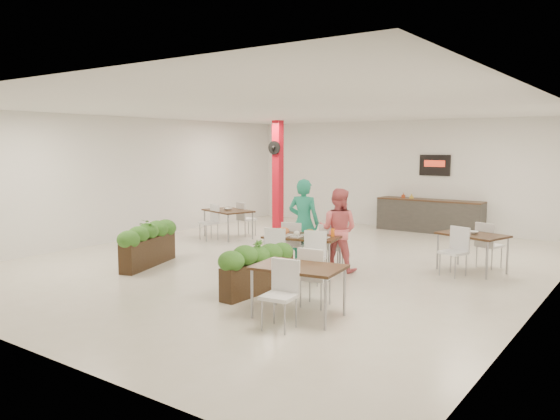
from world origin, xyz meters
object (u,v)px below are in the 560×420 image
object	(u,v)px
diner_man	(304,223)
planter_right	(258,265)
side_table_a	(228,214)
red_column	(278,173)
service_counter	(429,215)
side_table_b	(472,240)
side_table_c	(299,274)
main_table	(302,242)
planter_left	(148,242)
diner_woman	(338,230)

from	to	relation	value
diner_man	planter_right	bearing A→B (deg)	90.93
diner_man	side_table_a	world-z (taller)	diner_man
planter_right	red_column	bearing A→B (deg)	123.17
service_counter	side_table_b	xyz separation A→B (m)	(2.46, -4.33, 0.14)
side_table_a	side_table_c	size ratio (longest dim) A/B	1.01
service_counter	side_table_a	xyz separation A→B (m)	(-4.05, -4.06, 0.15)
red_column	side_table_b	bearing A→B (deg)	-20.93
main_table	planter_left	bearing A→B (deg)	-157.84
side_table_a	side_table_b	bearing A→B (deg)	14.51
diner_man	side_table_b	world-z (taller)	diner_man
diner_woman	diner_man	bearing A→B (deg)	-12.43
service_counter	diner_man	size ratio (longest dim) A/B	1.68
planter_right	planter_left	bearing A→B (deg)	173.91
side_table_a	side_table_b	size ratio (longest dim) A/B	1.00
planter_left	side_table_a	world-z (taller)	planter_left
planter_left	side_table_b	bearing A→B (deg)	30.95
planter_left	planter_right	distance (m)	3.11
diner_woman	side_table_a	xyz separation A→B (m)	(-4.34, 1.73, -0.18)
main_table	side_table_c	size ratio (longest dim) A/B	1.11
main_table	side_table_a	size ratio (longest dim) A/B	1.10
diner_woman	main_table	bearing A→B (deg)	45.69
main_table	diner_man	distance (m)	0.81
side_table_c	main_table	bearing A→B (deg)	114.08
service_counter	planter_right	bearing A→B (deg)	-89.96
main_table	planter_right	bearing A→B (deg)	-85.18
red_column	diner_man	size ratio (longest dim) A/B	1.79
red_column	planter_left	xyz separation A→B (m)	(0.91, -5.79, -1.14)
planter_left	side_table_b	size ratio (longest dim) A/B	1.07
service_counter	diner_woman	world-z (taller)	service_counter
main_table	side_table_c	world-z (taller)	same
side_table_b	side_table_c	world-z (taller)	same
main_table	side_table_a	bearing A→B (deg)	148.70
diner_man	planter_left	bearing A→B (deg)	23.49
red_column	side_table_b	world-z (taller)	red_column
side_table_b	side_table_a	bearing A→B (deg)	-164.87
planter_right	service_counter	bearing A→B (deg)	90.04
red_column	service_counter	distance (m)	4.56
diner_woman	side_table_a	bearing A→B (deg)	-34.20
red_column	diner_woman	xyz separation A→B (m)	(4.28, -3.93, -0.83)
diner_man	planter_right	size ratio (longest dim) A/B	1.04
side_table_a	side_table_b	world-z (taller)	same
service_counter	side_table_c	size ratio (longest dim) A/B	1.80
diner_woman	planter_right	distance (m)	2.24
main_table	planter_right	distance (m)	1.55
diner_woman	side_table_c	distance (m)	3.06
service_counter	planter_left	size ratio (longest dim) A/B	1.68
side_table_c	planter_right	bearing A→B (deg)	143.30
diner_man	red_column	bearing A→B (deg)	-60.88
planter_left	service_counter	bearing A→B (deg)	68.02
main_table	planter_right	size ratio (longest dim) A/B	1.07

